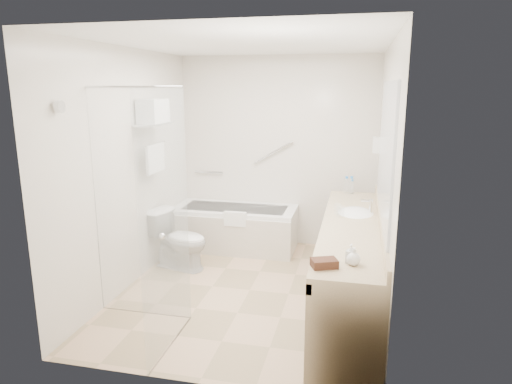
% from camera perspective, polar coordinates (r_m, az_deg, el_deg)
% --- Properties ---
extents(floor, '(3.20, 3.20, 0.00)m').
position_cam_1_polar(floor, '(4.94, -0.78, -12.15)').
color(floor, tan).
rests_on(floor, ground).
extents(ceiling, '(2.60, 3.20, 0.10)m').
position_cam_1_polar(ceiling, '(4.49, -0.89, 18.11)').
color(ceiling, white).
rests_on(ceiling, wall_back).
extents(wall_back, '(2.60, 0.10, 2.50)m').
position_cam_1_polar(wall_back, '(6.10, 2.70, 4.99)').
color(wall_back, beige).
rests_on(wall_back, ground).
extents(wall_front, '(2.60, 0.10, 2.50)m').
position_cam_1_polar(wall_front, '(3.06, -7.86, -3.29)').
color(wall_front, beige).
rests_on(wall_front, ground).
extents(wall_left, '(0.10, 3.20, 2.50)m').
position_cam_1_polar(wall_left, '(5.01, -15.45, 2.77)').
color(wall_left, beige).
rests_on(wall_left, ground).
extents(wall_right, '(0.10, 3.20, 2.50)m').
position_cam_1_polar(wall_right, '(4.44, 15.73, 1.46)').
color(wall_right, beige).
rests_on(wall_right, ground).
extents(bathtub, '(1.60, 0.73, 0.59)m').
position_cam_1_polar(bathtub, '(6.08, -2.66, -4.47)').
color(bathtub, white).
rests_on(bathtub, floor).
extents(grab_bar_short, '(0.40, 0.03, 0.03)m').
position_cam_1_polar(grab_bar_short, '(6.34, -5.89, 2.50)').
color(grab_bar_short, silver).
rests_on(grab_bar_short, wall_back).
extents(grab_bar_long, '(0.53, 0.03, 0.33)m').
position_cam_1_polar(grab_bar_long, '(6.07, 2.16, 4.95)').
color(grab_bar_long, silver).
rests_on(grab_bar_long, wall_back).
extents(shower_enclosure, '(0.96, 0.91, 2.11)m').
position_cam_1_polar(shower_enclosure, '(3.95, -12.96, -2.54)').
color(shower_enclosure, silver).
rests_on(shower_enclosure, floor).
extents(towel_shelf, '(0.24, 0.55, 0.81)m').
position_cam_1_polar(towel_shelf, '(5.21, -12.70, 8.88)').
color(towel_shelf, silver).
rests_on(towel_shelf, wall_left).
extents(vanity_counter, '(0.55, 2.70, 0.95)m').
position_cam_1_polar(vanity_counter, '(4.45, 11.76, -6.46)').
color(vanity_counter, tan).
rests_on(vanity_counter, floor).
extents(sink, '(0.40, 0.52, 0.14)m').
position_cam_1_polar(sink, '(4.77, 12.33, -2.87)').
color(sink, white).
rests_on(sink, vanity_counter).
extents(faucet, '(0.03, 0.03, 0.14)m').
position_cam_1_polar(faucet, '(4.75, 14.15, -1.68)').
color(faucet, silver).
rests_on(faucet, vanity_counter).
extents(mirror, '(0.02, 2.00, 1.20)m').
position_cam_1_polar(mirror, '(4.24, 15.93, 5.04)').
color(mirror, '#B3B7BF').
rests_on(mirror, wall_right).
extents(hairdryer_unit, '(0.08, 0.10, 0.18)m').
position_cam_1_polar(hairdryer_unit, '(5.44, 14.82, 5.71)').
color(hairdryer_unit, silver).
rests_on(hairdryer_unit, wall_right).
extents(toilet, '(0.77, 0.54, 0.68)m').
position_cam_1_polar(toilet, '(5.47, -9.51, -5.95)').
color(toilet, white).
rests_on(toilet, floor).
extents(amenity_basket, '(0.21, 0.18, 0.06)m').
position_cam_1_polar(amenity_basket, '(3.31, 8.52, -8.79)').
color(amenity_basket, '#3E2216').
rests_on(amenity_basket, vanity_counter).
extents(soap_bottle_a, '(0.10, 0.15, 0.07)m').
position_cam_1_polar(soap_bottle_a, '(3.42, 11.74, -8.16)').
color(soap_bottle_a, silver).
rests_on(soap_bottle_a, vanity_counter).
extents(soap_bottle_b, '(0.11, 0.13, 0.10)m').
position_cam_1_polar(soap_bottle_b, '(3.39, 12.10, -8.09)').
color(soap_bottle_b, silver).
rests_on(soap_bottle_b, vanity_counter).
extents(water_bottle_left, '(0.05, 0.05, 0.18)m').
position_cam_1_polar(water_bottle_left, '(5.57, 11.92, 0.60)').
color(water_bottle_left, silver).
rests_on(water_bottle_left, vanity_counter).
extents(water_bottle_mid, '(0.06, 0.06, 0.21)m').
position_cam_1_polar(water_bottle_mid, '(5.57, 11.24, 0.79)').
color(water_bottle_mid, silver).
rests_on(water_bottle_mid, vanity_counter).
extents(water_bottle_right, '(0.07, 0.07, 0.21)m').
position_cam_1_polar(water_bottle_right, '(5.57, 11.83, 0.78)').
color(water_bottle_right, silver).
rests_on(water_bottle_right, vanity_counter).
extents(drinking_glass_near, '(0.08, 0.08, 0.10)m').
position_cam_1_polar(drinking_glass_near, '(4.67, 10.20, -2.12)').
color(drinking_glass_near, silver).
rests_on(drinking_glass_near, vanity_counter).
extents(drinking_glass_far, '(0.08, 0.08, 0.10)m').
position_cam_1_polar(drinking_glass_far, '(4.57, 10.50, -2.46)').
color(drinking_glass_far, silver).
rests_on(drinking_glass_far, vanity_counter).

